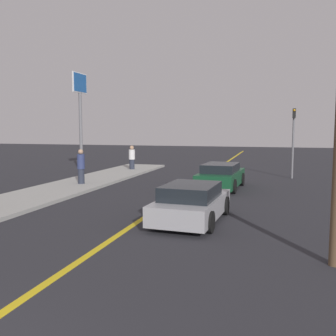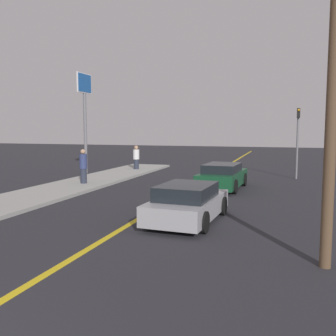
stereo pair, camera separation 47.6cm
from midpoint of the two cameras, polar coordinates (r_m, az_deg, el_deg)
name	(u,v)px [view 1 (the left image)]	position (r m, az deg, el deg)	size (l,w,h in m)	color
road_center_line	(198,181)	(20.98, 3.93, -2.07)	(0.20, 60.00, 0.01)	gold
sidewalk_left	(55,191)	(18.26, -17.53, -3.32)	(3.05, 25.35, 0.14)	#9E9E99
car_near_right_lane	(192,203)	(11.96, 2.48, -5.33)	(2.06, 3.97, 1.21)	#9E9EA3
car_ahead_center	(221,176)	(18.57, 7.34, -1.23)	(2.06, 4.24, 1.25)	#144728
pedestrian_mid_group	(81,167)	(19.67, -13.80, 0.21)	(0.39, 0.39, 1.76)	#282D3D
pedestrian_far_standing	(132,158)	(26.15, -6.05, 1.59)	(0.43, 0.43, 1.64)	#282D3D
traffic_light	(293,136)	(23.15, 17.99, 4.67)	(0.18, 0.40, 4.11)	slate
roadside_sign	(80,101)	(25.17, -13.79, 9.94)	(0.20, 1.68, 6.51)	slate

